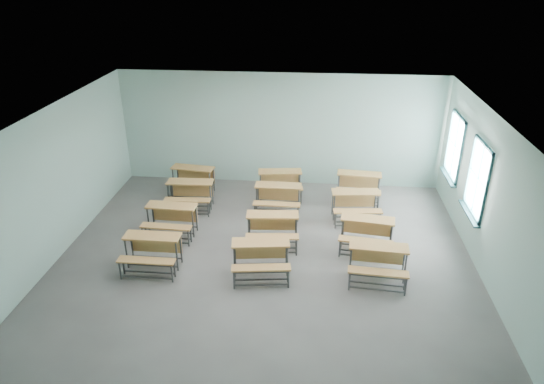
{
  "coord_description": "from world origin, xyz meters",
  "views": [
    {
      "loc": [
        1.0,
        -8.97,
        5.89
      ],
      "look_at": [
        0.04,
        1.2,
        1.0
      ],
      "focal_mm": 32.0,
      "sensor_mm": 36.0,
      "label": 1
    }
  ],
  "objects_px": {
    "desk_unit_r3c0": "(192,177)",
    "desk_unit_r2c2": "(356,202)",
    "desk_unit_r0c2": "(378,259)",
    "desk_unit_r3c1": "(280,180)",
    "desk_unit_r1c0": "(171,216)",
    "desk_unit_r2c1": "(278,195)",
    "desk_unit_r0c0": "(152,248)",
    "desk_unit_r0c1": "(261,255)",
    "desk_unit_r2c0": "(190,191)",
    "desk_unit_r1c1": "(272,226)",
    "desk_unit_r3c2": "(359,183)",
    "desk_unit_r1c2": "(367,230)"
  },
  "relations": [
    {
      "from": "desk_unit_r3c1",
      "to": "desk_unit_r3c2",
      "type": "height_order",
      "value": "same"
    },
    {
      "from": "desk_unit_r0c2",
      "to": "desk_unit_r3c1",
      "type": "distance_m",
      "value": 4.28
    },
    {
      "from": "desk_unit_r1c2",
      "to": "desk_unit_r2c2",
      "type": "bearing_deg",
      "value": 103.97
    },
    {
      "from": "desk_unit_r1c0",
      "to": "desk_unit_r2c1",
      "type": "bearing_deg",
      "value": 31.58
    },
    {
      "from": "desk_unit_r2c2",
      "to": "desk_unit_r3c2",
      "type": "height_order",
      "value": "same"
    },
    {
      "from": "desk_unit_r0c2",
      "to": "desk_unit_r2c1",
      "type": "height_order",
      "value": "same"
    },
    {
      "from": "desk_unit_r1c0",
      "to": "desk_unit_r3c1",
      "type": "xyz_separation_m",
      "value": [
        2.39,
        2.27,
        0.0
      ]
    },
    {
      "from": "desk_unit_r1c0",
      "to": "desk_unit_r3c1",
      "type": "relative_size",
      "value": 0.95
    },
    {
      "from": "desk_unit_r1c2",
      "to": "desk_unit_r2c1",
      "type": "bearing_deg",
      "value": 150.73
    },
    {
      "from": "desk_unit_r0c1",
      "to": "desk_unit_r2c2",
      "type": "distance_m",
      "value": 3.32
    },
    {
      "from": "desk_unit_r0c2",
      "to": "desk_unit_r1c2",
      "type": "xyz_separation_m",
      "value": [
        -0.13,
        1.14,
        0.0
      ]
    },
    {
      "from": "desk_unit_r1c2",
      "to": "desk_unit_r2c0",
      "type": "height_order",
      "value": "same"
    },
    {
      "from": "desk_unit_r2c0",
      "to": "desk_unit_r3c0",
      "type": "bearing_deg",
      "value": 98.76
    },
    {
      "from": "desk_unit_r1c2",
      "to": "desk_unit_r2c0",
      "type": "bearing_deg",
      "value": 167.56
    },
    {
      "from": "desk_unit_r0c2",
      "to": "desk_unit_r1c1",
      "type": "distance_m",
      "value": 2.51
    },
    {
      "from": "desk_unit_r3c0",
      "to": "desk_unit_r3c1",
      "type": "xyz_separation_m",
      "value": [
        2.45,
        -0.02,
        0.0
      ]
    },
    {
      "from": "desk_unit_r1c1",
      "to": "desk_unit_r2c0",
      "type": "height_order",
      "value": "same"
    },
    {
      "from": "desk_unit_r3c0",
      "to": "desk_unit_r0c0",
      "type": "bearing_deg",
      "value": -81.38
    },
    {
      "from": "desk_unit_r3c0",
      "to": "desk_unit_r3c1",
      "type": "height_order",
      "value": "same"
    },
    {
      "from": "desk_unit_r0c0",
      "to": "desk_unit_r0c2",
      "type": "distance_m",
      "value": 4.65
    },
    {
      "from": "desk_unit_r1c2",
      "to": "desk_unit_r1c0",
      "type": "bearing_deg",
      "value": -175.27
    },
    {
      "from": "desk_unit_r0c2",
      "to": "desk_unit_r2c0",
      "type": "distance_m",
      "value": 5.29
    },
    {
      "from": "desk_unit_r1c1",
      "to": "desk_unit_r3c1",
      "type": "bearing_deg",
      "value": 86.32
    },
    {
      "from": "desk_unit_r2c0",
      "to": "desk_unit_r3c2",
      "type": "height_order",
      "value": "same"
    },
    {
      "from": "desk_unit_r0c0",
      "to": "desk_unit_r3c1",
      "type": "height_order",
      "value": "same"
    },
    {
      "from": "desk_unit_r3c2",
      "to": "desk_unit_r2c0",
      "type": "bearing_deg",
      "value": -163.02
    },
    {
      "from": "desk_unit_r0c2",
      "to": "desk_unit_r1c2",
      "type": "distance_m",
      "value": 1.15
    },
    {
      "from": "desk_unit_r3c1",
      "to": "desk_unit_r1c1",
      "type": "bearing_deg",
      "value": -96.66
    },
    {
      "from": "desk_unit_r0c2",
      "to": "desk_unit_r1c1",
      "type": "relative_size",
      "value": 1.0
    },
    {
      "from": "desk_unit_r0c2",
      "to": "desk_unit_r0c0",
      "type": "bearing_deg",
      "value": -175.3
    },
    {
      "from": "desk_unit_r0c1",
      "to": "desk_unit_r0c2",
      "type": "relative_size",
      "value": 1.03
    },
    {
      "from": "desk_unit_r1c1",
      "to": "desk_unit_r2c0",
      "type": "bearing_deg",
      "value": 141.11
    },
    {
      "from": "desk_unit_r1c1",
      "to": "desk_unit_r3c2",
      "type": "relative_size",
      "value": 0.99
    },
    {
      "from": "desk_unit_r1c1",
      "to": "desk_unit_r1c2",
      "type": "distance_m",
      "value": 2.1
    },
    {
      "from": "desk_unit_r2c0",
      "to": "desk_unit_r3c0",
      "type": "height_order",
      "value": "same"
    },
    {
      "from": "desk_unit_r0c2",
      "to": "desk_unit_r1c2",
      "type": "height_order",
      "value": "same"
    },
    {
      "from": "desk_unit_r3c0",
      "to": "desk_unit_r2c2",
      "type": "bearing_deg",
      "value": -6.7
    },
    {
      "from": "desk_unit_r2c2",
      "to": "desk_unit_r3c0",
      "type": "xyz_separation_m",
      "value": [
        -4.42,
        1.13,
        0.0
      ]
    },
    {
      "from": "desk_unit_r1c2",
      "to": "desk_unit_r3c0",
      "type": "distance_m",
      "value": 5.23
    },
    {
      "from": "desk_unit_r2c0",
      "to": "desk_unit_r3c2",
      "type": "relative_size",
      "value": 0.97
    },
    {
      "from": "desk_unit_r1c0",
      "to": "desk_unit_r3c2",
      "type": "relative_size",
      "value": 0.97
    },
    {
      "from": "desk_unit_r1c0",
      "to": "desk_unit_r2c0",
      "type": "height_order",
      "value": "same"
    },
    {
      "from": "desk_unit_r0c2",
      "to": "desk_unit_r1c0",
      "type": "distance_m",
      "value": 4.84
    },
    {
      "from": "desk_unit_r3c2",
      "to": "desk_unit_r0c0",
      "type": "bearing_deg",
      "value": -135.72
    },
    {
      "from": "desk_unit_r0c2",
      "to": "desk_unit_r2c2",
      "type": "height_order",
      "value": "same"
    },
    {
      "from": "desk_unit_r2c2",
      "to": "desk_unit_r3c1",
      "type": "distance_m",
      "value": 2.26
    },
    {
      "from": "desk_unit_r0c1",
      "to": "desk_unit_r2c0",
      "type": "xyz_separation_m",
      "value": [
        -2.17,
        2.8,
        0.0
      ]
    },
    {
      "from": "desk_unit_r1c0",
      "to": "desk_unit_r2c2",
      "type": "relative_size",
      "value": 0.97
    },
    {
      "from": "desk_unit_r2c2",
      "to": "desk_unit_r1c0",
      "type": "bearing_deg",
      "value": -170.16
    },
    {
      "from": "desk_unit_r0c0",
      "to": "desk_unit_r2c2",
      "type": "xyz_separation_m",
      "value": [
        4.36,
        2.56,
        0.0
      ]
    }
  ]
}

